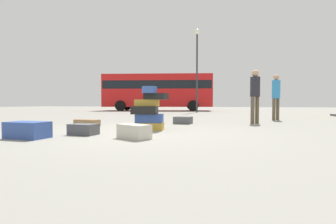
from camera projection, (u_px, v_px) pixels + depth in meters
The scene contains 11 objects.
ground_plane at pixel (129, 132), 5.52m from camera, with size 80.00×80.00×0.00m, color gray.
suitcase_tower at pixel (149, 111), 5.95m from camera, with size 0.84×0.64×1.05m.
suitcase_navy_right_side at pixel (28, 130), 4.53m from camera, with size 0.74×0.43×0.30m, color #334F99.
suitcase_brown_upright_blue at pixel (87, 123), 7.01m from camera, with size 0.72×0.30×0.18m, color olive.
suitcase_charcoal_left_side at pixel (84, 129), 5.01m from camera, with size 0.54×0.36×0.22m, color #4C4C51.
suitcase_cream_white_trunk at pixel (134, 132), 4.47m from camera, with size 0.61×0.33×0.26m, color beige.
suitcase_charcoal_behind_tower at pixel (183, 120), 7.73m from camera, with size 0.53×0.42×0.22m, color #4C4C51.
person_bearded_onlooker at pixel (255, 92), 7.78m from camera, with size 0.30×0.30×1.70m.
person_tourist_with_camera at pixel (276, 93), 9.38m from camera, with size 0.30×0.30×1.75m.
parked_bus at pixel (158, 90), 21.80m from camera, with size 9.73×4.68×3.15m.
lamp_post at pixel (197, 58), 17.37m from camera, with size 0.36×0.36×5.87m.
Camera 1 is at (2.43, -5.01, 0.64)m, focal length 26.26 mm.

